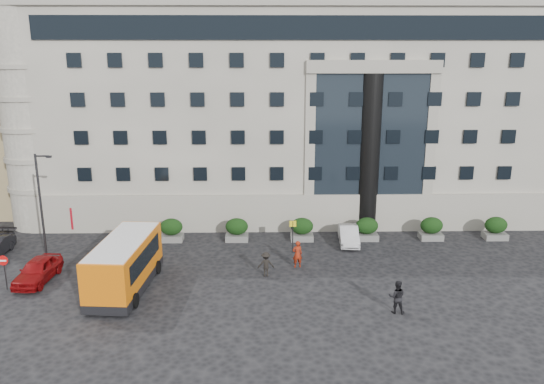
{
  "coord_description": "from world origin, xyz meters",
  "views": [
    {
      "loc": [
        3.29,
        -32.24,
        14.65
      ],
      "look_at": [
        3.94,
        4.03,
        5.0
      ],
      "focal_mm": 35.0,
      "sensor_mm": 36.0,
      "label": 1
    }
  ],
  "objects": [
    {
      "name": "pedestrian_b",
      "position": [
        10.98,
        -4.49,
        0.99
      ],
      "size": [
        1.07,
        0.9,
        1.98
      ],
      "primitive_type": "imported",
      "rotation": [
        0.0,
        0.0,
        2.98
      ],
      "color": "black",
      "rests_on": "ground"
    },
    {
      "name": "red_truck",
      "position": [
        -12.09,
        12.97,
        1.58
      ],
      "size": [
        3.67,
        6.12,
        3.08
      ],
      "rotation": [
        0.0,
        0.0,
        0.21
      ],
      "color": "maroon",
      "rests_on": "ground"
    },
    {
      "name": "minibus",
      "position": [
        -5.43,
        -1.02,
        1.8
      ],
      "size": [
        3.39,
        8.01,
        3.26
      ],
      "rotation": [
        0.0,
        0.0,
        -0.08
      ],
      "color": "orange",
      "rests_on": "ground"
    },
    {
      "name": "hedge_b",
      "position": [
        1.2,
        7.8,
        0.93
      ],
      "size": [
        1.8,
        1.26,
        1.84
      ],
      "color": "#5F5F5C",
      "rests_on": "ground"
    },
    {
      "name": "parked_car_d",
      "position": [
        -17.0,
        15.17,
        0.65
      ],
      "size": [
        2.57,
        4.87,
        1.31
      ],
      "primitive_type": "imported",
      "rotation": [
        0.0,
        0.0,
        -0.09
      ],
      "color": "black",
      "rests_on": "ground"
    },
    {
      "name": "hedge_d",
      "position": [
        11.6,
        7.8,
        0.93
      ],
      "size": [
        1.8,
        1.26,
        1.84
      ],
      "color": "#5F5F5C",
      "rests_on": "ground"
    },
    {
      "name": "apartment_far",
      "position": [
        -27.0,
        38.0,
        11.0
      ],
      "size": [
        13.0,
        13.0,
        22.0
      ],
      "primitive_type": "cube",
      "color": "brown",
      "rests_on": "ground"
    },
    {
      "name": "street_lamp",
      "position": [
        -11.94,
        3.0,
        4.37
      ],
      "size": [
        1.16,
        0.18,
        8.0
      ],
      "color": "#262628",
      "rests_on": "ground"
    },
    {
      "name": "parked_car_a",
      "position": [
        -11.5,
        0.24,
        0.77
      ],
      "size": [
        2.11,
        4.64,
        1.54
      ],
      "primitive_type": "imported",
      "rotation": [
        0.0,
        0.0,
        -0.06
      ],
      "color": "maroon",
      "rests_on": "ground"
    },
    {
      "name": "entrance_column",
      "position": [
        12.0,
        10.3,
        6.5
      ],
      "size": [
        1.8,
        1.8,
        13.0
      ],
      "primitive_type": "cylinder",
      "color": "black",
      "rests_on": "ground"
    },
    {
      "name": "hedge_c",
      "position": [
        6.4,
        7.8,
        0.93
      ],
      "size": [
        1.8,
        1.26,
        1.84
      ],
      "color": "#5F5F5C",
      "rests_on": "ground"
    },
    {
      "name": "no_entry_sign",
      "position": [
        -13.0,
        -1.04,
        1.65
      ],
      "size": [
        0.64,
        0.16,
        2.32
      ],
      "color": "#262628",
      "rests_on": "ground"
    },
    {
      "name": "pedestrian_a",
      "position": [
        5.68,
        2.29,
        0.97
      ],
      "size": [
        0.79,
        0.61,
        1.94
      ],
      "primitive_type": "imported",
      "rotation": [
        0.0,
        0.0,
        3.37
      ],
      "color": "maroon",
      "rests_on": "ground"
    },
    {
      "name": "pedestrian_c",
      "position": [
        3.47,
        0.8,
        0.85
      ],
      "size": [
        1.13,
        0.68,
        1.71
      ],
      "primitive_type": "imported",
      "rotation": [
        0.0,
        0.0,
        3.18
      ],
      "color": "black",
      "rests_on": "ground"
    },
    {
      "name": "ground",
      "position": [
        0.0,
        0.0,
        0.0
      ],
      "size": [
        120.0,
        120.0,
        0.0
      ],
      "primitive_type": "plane",
      "color": "black",
      "rests_on": "ground"
    },
    {
      "name": "white_taxi",
      "position": [
        10.02,
        7.0,
        0.68
      ],
      "size": [
        1.74,
        4.24,
        1.37
      ],
      "primitive_type": "imported",
      "rotation": [
        0.0,
        0.0,
        -0.07
      ],
      "color": "silver",
      "rests_on": "ground"
    },
    {
      "name": "hedge_f",
      "position": [
        22.0,
        7.8,
        0.93
      ],
      "size": [
        1.8,
        1.26,
        1.84
      ],
      "color": "#5F5F5C",
      "rests_on": "ground"
    },
    {
      "name": "hedge_a",
      "position": [
        -4.0,
        7.8,
        0.93
      ],
      "size": [
        1.8,
        1.26,
        1.84
      ],
      "color": "#5F5F5C",
      "rests_on": "ground"
    },
    {
      "name": "civic_building",
      "position": [
        6.0,
        22.0,
        9.0
      ],
      "size": [
        44.0,
        24.0,
        18.0
      ],
      "primitive_type": "cube",
      "color": "gray",
      "rests_on": "ground"
    },
    {
      "name": "bus_stop_sign",
      "position": [
        5.5,
        5.0,
        1.73
      ],
      "size": [
        0.5,
        0.08,
        2.52
      ],
      "color": "#262628",
      "rests_on": "ground"
    },
    {
      "name": "hedge_e",
      "position": [
        16.8,
        7.8,
        0.93
      ],
      "size": [
        1.8,
        1.26,
        1.84
      ],
      "color": "#5F5F5C",
      "rests_on": "ground"
    }
  ]
}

